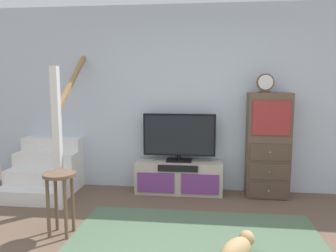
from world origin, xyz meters
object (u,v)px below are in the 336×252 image
media_console (179,177)px  desk_clock (265,83)px  side_cabinet (268,145)px  bar_stool_near (60,189)px  television (179,136)px  dog (237,250)px

media_console → desk_clock: desk_clock is taller
side_cabinet → bar_stool_near: bearing=-147.7°
television → dog: bearing=-69.6°
media_console → television: bearing=90.0°
dog → television: bearing=110.4°
media_console → dog: 1.95m
television → dog: (0.69, -1.84, -0.72)m
media_console → side_cabinet: size_ratio=0.85×
bar_stool_near → dog: (1.81, -0.34, -0.39)m
desk_clock → bar_stool_near: 2.94m
media_console → bar_stool_near: size_ratio=1.85×
side_cabinet → dog: (-0.55, -1.83, -0.61)m
desk_clock → bar_stool_near: desk_clock is taller
desk_clock → dog: 2.39m
desk_clock → dog: size_ratio=0.53×
bar_stool_near → television: bearing=53.3°
television → side_cabinet: size_ratio=0.71×
media_console → television: 0.60m
desk_clock → dog: desk_clock is taller
side_cabinet → desk_clock: (-0.07, -0.01, 0.86)m
media_console → bar_stool_near: 1.88m
media_console → desk_clock: 1.79m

